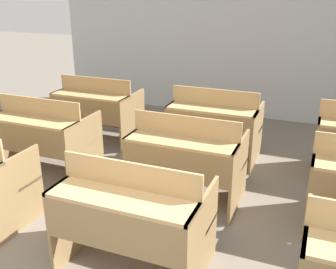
# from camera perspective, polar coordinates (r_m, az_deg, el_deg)

# --- Properties ---
(wall_back) EXTENTS (7.24, 0.06, 2.74)m
(wall_back) POSITION_cam_1_polar(r_m,az_deg,el_deg) (6.77, 13.00, 13.68)
(wall_back) COLOR silver
(wall_back) RESTS_ON ground_plane
(bench_front_center) EXTENTS (1.12, 0.75, 0.94)m
(bench_front_center) POSITION_cam_1_polar(r_m,az_deg,el_deg) (3.09, -5.13, -11.67)
(bench_front_center) COLOR olive
(bench_front_center) RESTS_ON ground_plane
(bench_second_left) EXTENTS (1.12, 0.75, 0.94)m
(bench_second_left) POSITION_cam_1_polar(r_m,az_deg,el_deg) (4.89, -17.65, -0.09)
(bench_second_left) COLOR olive
(bench_second_left) RESTS_ON ground_plane
(bench_second_center) EXTENTS (1.12, 0.75, 0.94)m
(bench_second_center) POSITION_cam_1_polar(r_m,az_deg,el_deg) (4.05, 2.65, -3.41)
(bench_second_center) COLOR olive
(bench_second_center) RESTS_ON ground_plane
(bench_third_left) EXTENTS (1.12, 0.75, 0.94)m
(bench_third_left) POSITION_cam_1_polar(r_m,az_deg,el_deg) (5.79, -10.22, 3.73)
(bench_third_left) COLOR olive
(bench_third_left) RESTS_ON ground_plane
(bench_third_center) EXTENTS (1.12, 0.75, 0.94)m
(bench_third_center) POSITION_cam_1_polar(r_m,az_deg,el_deg) (5.10, 6.72, 1.59)
(bench_third_center) COLOR #96784E
(bench_third_center) RESTS_ON ground_plane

